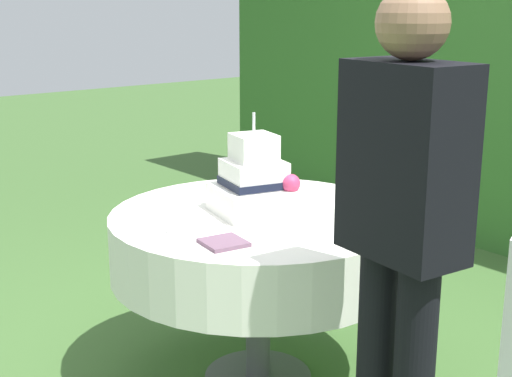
{
  "coord_description": "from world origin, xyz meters",
  "views": [
    {
      "loc": [
        2.12,
        -1.77,
        1.55
      ],
      "look_at": [
        -0.01,
        -0.0,
        0.83
      ],
      "focal_mm": 50.6,
      "sensor_mm": 36.0,
      "label": 1
    }
  ],
  "objects_px": {
    "serving_plate_left": "(182,196)",
    "standing_person": "(402,229)",
    "serving_plate_near": "(378,222)",
    "serving_plate_far": "(187,230)",
    "wedding_cake": "(255,184)",
    "cake_table": "(258,243)",
    "napkin_stack": "(224,243)"
  },
  "relations": [
    {
      "from": "serving_plate_left",
      "to": "standing_person",
      "type": "height_order",
      "value": "standing_person"
    },
    {
      "from": "serving_plate_near",
      "to": "serving_plate_far",
      "type": "distance_m",
      "value": 0.73
    },
    {
      "from": "serving_plate_near",
      "to": "serving_plate_left",
      "type": "relative_size",
      "value": 1.12
    },
    {
      "from": "wedding_cake",
      "to": "cake_table",
      "type": "bearing_deg",
      "value": 17.63
    },
    {
      "from": "serving_plate_near",
      "to": "serving_plate_far",
      "type": "height_order",
      "value": "same"
    },
    {
      "from": "wedding_cake",
      "to": "standing_person",
      "type": "bearing_deg",
      "value": -12.57
    },
    {
      "from": "serving_plate_far",
      "to": "napkin_stack",
      "type": "bearing_deg",
      "value": 4.67
    },
    {
      "from": "serving_plate_left",
      "to": "napkin_stack",
      "type": "xyz_separation_m",
      "value": [
        0.61,
        -0.23,
        0.0
      ]
    },
    {
      "from": "wedding_cake",
      "to": "serving_plate_far",
      "type": "distance_m",
      "value": 0.37
    },
    {
      "from": "wedding_cake",
      "to": "serving_plate_left",
      "type": "xyz_separation_m",
      "value": [
        -0.37,
        -0.1,
        -0.11
      ]
    },
    {
      "from": "serving_plate_left",
      "to": "napkin_stack",
      "type": "height_order",
      "value": "napkin_stack"
    },
    {
      "from": "standing_person",
      "to": "serving_plate_far",
      "type": "bearing_deg",
      "value": -170.13
    },
    {
      "from": "serving_plate_near",
      "to": "napkin_stack",
      "type": "height_order",
      "value": "napkin_stack"
    },
    {
      "from": "serving_plate_far",
      "to": "standing_person",
      "type": "distance_m",
      "value": 0.9
    },
    {
      "from": "serving_plate_far",
      "to": "serving_plate_left",
      "type": "distance_m",
      "value": 0.48
    },
    {
      "from": "cake_table",
      "to": "serving_plate_far",
      "type": "relative_size",
      "value": 8.1
    },
    {
      "from": "wedding_cake",
      "to": "serving_plate_far",
      "type": "bearing_deg",
      "value": -84.7
    },
    {
      "from": "serving_plate_far",
      "to": "napkin_stack",
      "type": "xyz_separation_m",
      "value": [
        0.2,
        0.02,
        0.0
      ]
    },
    {
      "from": "wedding_cake",
      "to": "serving_plate_far",
      "type": "height_order",
      "value": "wedding_cake"
    },
    {
      "from": "serving_plate_near",
      "to": "standing_person",
      "type": "distance_m",
      "value": 0.7
    },
    {
      "from": "serving_plate_near",
      "to": "standing_person",
      "type": "relative_size",
      "value": 0.07
    },
    {
      "from": "serving_plate_far",
      "to": "serving_plate_left",
      "type": "xyz_separation_m",
      "value": [
        -0.41,
        0.25,
        0.0
      ]
    },
    {
      "from": "napkin_stack",
      "to": "wedding_cake",
      "type": "bearing_deg",
      "value": 125.23
    },
    {
      "from": "serving_plate_far",
      "to": "standing_person",
      "type": "xyz_separation_m",
      "value": [
        0.87,
        0.15,
        0.19
      ]
    },
    {
      "from": "wedding_cake",
      "to": "napkin_stack",
      "type": "distance_m",
      "value": 0.42
    },
    {
      "from": "serving_plate_left",
      "to": "napkin_stack",
      "type": "bearing_deg",
      "value": -20.99
    },
    {
      "from": "cake_table",
      "to": "serving_plate_near",
      "type": "xyz_separation_m",
      "value": [
        0.4,
        0.26,
        0.13
      ]
    },
    {
      "from": "serving_plate_far",
      "to": "serving_plate_near",
      "type": "bearing_deg",
      "value": 58.38
    },
    {
      "from": "napkin_stack",
      "to": "standing_person",
      "type": "relative_size",
      "value": 0.09
    },
    {
      "from": "standing_person",
      "to": "cake_table",
      "type": "bearing_deg",
      "value": 166.91
    },
    {
      "from": "serving_plate_left",
      "to": "napkin_stack",
      "type": "relative_size",
      "value": 0.71
    },
    {
      "from": "serving_plate_near",
      "to": "standing_person",
      "type": "xyz_separation_m",
      "value": [
        0.49,
        -0.47,
        0.19
      ]
    }
  ]
}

